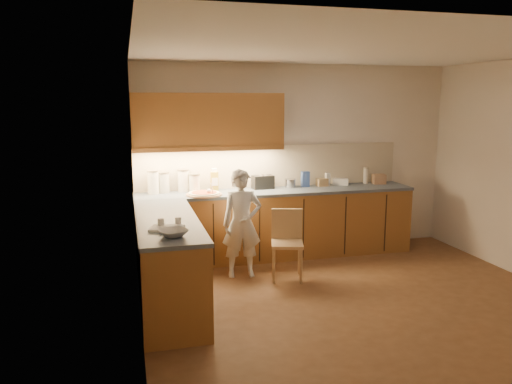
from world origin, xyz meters
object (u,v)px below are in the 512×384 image
wooden_chair (287,239)px  oil_jug (214,181)px  child (242,223)px  toaster (263,182)px  pizza_on_board (204,194)px

wooden_chair → oil_jug: 1.34m
child → toaster: child is taller
toaster → pizza_on_board: bearing=-167.1°
pizza_on_board → toaster: (0.85, 0.28, 0.07)m
toaster → wooden_chair: bearing=-93.6°
wooden_chair → oil_jug: size_ratio=2.71×
child → toaster: bearing=63.1°
pizza_on_board → wooden_chair: (0.88, -0.70, -0.46)m
pizza_on_board → toaster: 0.90m
pizza_on_board → oil_jug: size_ratio=1.50×
oil_jug → toaster: 0.67m
pizza_on_board → child: (0.37, -0.52, -0.29)m
child → toaster: size_ratio=4.38×
toaster → child: bearing=-126.4°
pizza_on_board → toaster: bearing=18.2°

